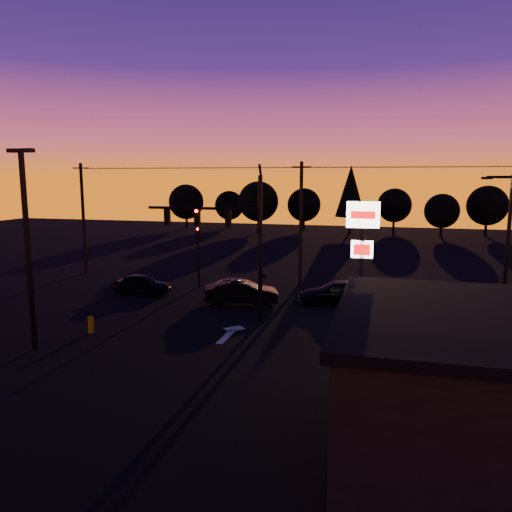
% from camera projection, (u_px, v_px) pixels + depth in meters
% --- Properties ---
extents(ground, '(120.00, 120.00, 0.00)m').
position_uv_depth(ground, '(210.00, 342.00, 24.11)').
color(ground, black).
rests_on(ground, ground).
extents(lane_arrow, '(1.20, 3.10, 0.01)m').
position_uv_depth(lane_arrow, '(230.00, 333.00, 25.57)').
color(lane_arrow, beige).
rests_on(lane_arrow, ground).
extents(traffic_signal_mast, '(6.79, 0.52, 8.58)m').
position_uv_depth(traffic_signal_mast, '(232.00, 232.00, 27.16)').
color(traffic_signal_mast, black).
rests_on(traffic_signal_mast, ground).
extents(secondary_signal, '(0.30, 0.31, 4.35)m').
position_uv_depth(secondary_signal, '(198.00, 248.00, 35.88)').
color(secondary_signal, black).
rests_on(secondary_signal, ground).
extents(parking_lot_light, '(1.25, 0.30, 9.14)m').
position_uv_depth(parking_lot_light, '(27.00, 237.00, 22.30)').
color(parking_lot_light, black).
rests_on(parking_lot_light, ground).
extents(pylon_sign, '(1.50, 0.28, 6.80)m').
position_uv_depth(pylon_sign, '(362.00, 243.00, 23.00)').
color(pylon_sign, black).
rests_on(pylon_sign, ground).
extents(streetlight, '(1.55, 0.35, 8.00)m').
position_uv_depth(streetlight, '(506.00, 247.00, 25.16)').
color(streetlight, black).
rests_on(streetlight, ground).
extents(utility_pole_0, '(1.40, 0.26, 9.00)m').
position_uv_depth(utility_pole_0, '(83.00, 218.00, 40.78)').
color(utility_pole_0, black).
rests_on(utility_pole_0, ground).
extents(utility_pole_1, '(1.40, 0.26, 9.00)m').
position_uv_depth(utility_pole_1, '(301.00, 223.00, 36.24)').
color(utility_pole_1, black).
rests_on(utility_pole_1, ground).
extents(power_wires, '(36.00, 1.22, 0.07)m').
position_uv_depth(power_wires, '(302.00, 167.00, 35.62)').
color(power_wires, black).
rests_on(power_wires, ground).
extents(bollard, '(0.28, 0.28, 0.85)m').
position_uv_depth(bollard, '(91.00, 325.00, 25.51)').
color(bollard, '#AF9C08').
rests_on(bollard, ground).
extents(tree_0, '(5.36, 5.36, 6.74)m').
position_uv_depth(tree_0, '(186.00, 202.00, 76.75)').
color(tree_0, black).
rests_on(tree_0, ground).
extents(tree_1, '(4.54, 4.54, 5.71)m').
position_uv_depth(tree_1, '(229.00, 205.00, 78.20)').
color(tree_1, black).
rests_on(tree_1, ground).
extents(tree_2, '(5.77, 5.78, 7.26)m').
position_uv_depth(tree_2, '(258.00, 201.00, 71.76)').
color(tree_2, black).
rests_on(tree_2, ground).
extents(tree_3, '(4.95, 4.95, 6.22)m').
position_uv_depth(tree_3, '(304.00, 205.00, 74.17)').
color(tree_3, black).
rests_on(tree_3, ground).
extents(tree_4, '(4.18, 4.18, 9.50)m').
position_uv_depth(tree_4, '(351.00, 191.00, 69.20)').
color(tree_4, black).
rests_on(tree_4, ground).
extents(tree_5, '(4.95, 4.95, 6.22)m').
position_uv_depth(tree_5, '(394.00, 205.00, 72.81)').
color(tree_5, black).
rests_on(tree_5, ground).
extents(tree_6, '(4.54, 4.54, 5.71)m').
position_uv_depth(tree_6, '(442.00, 211.00, 65.61)').
color(tree_6, black).
rests_on(tree_6, ground).
extents(tree_7, '(5.36, 5.36, 6.74)m').
position_uv_depth(tree_7, '(487.00, 206.00, 66.87)').
color(tree_7, black).
rests_on(tree_7, ground).
extents(car_left, '(3.95, 1.68, 1.33)m').
position_uv_depth(car_left, '(142.00, 284.00, 34.13)').
color(car_left, black).
rests_on(car_left, ground).
extents(car_mid, '(4.87, 2.74, 1.52)m').
position_uv_depth(car_mid, '(242.00, 292.00, 31.28)').
color(car_mid, black).
rests_on(car_mid, ground).
extents(car_right, '(5.16, 3.08, 1.40)m').
position_uv_depth(car_right, '(337.00, 293.00, 31.38)').
color(car_right, black).
rests_on(car_right, ground).
extents(suv_parked, '(4.64, 5.94, 1.50)m').
position_uv_depth(suv_parked, '(429.00, 364.00, 19.30)').
color(suv_parked, black).
rests_on(suv_parked, ground).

